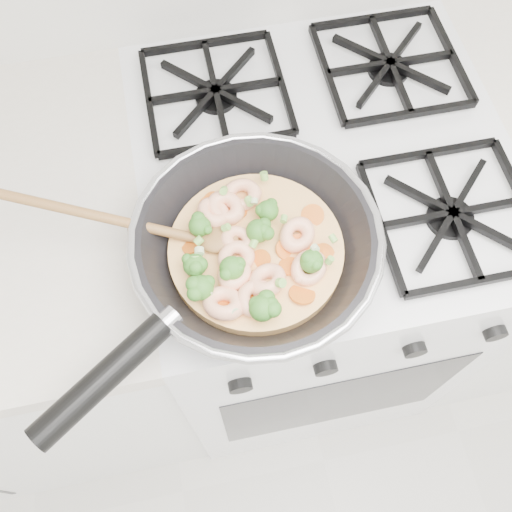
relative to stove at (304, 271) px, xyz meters
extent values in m
cube|color=white|center=(0.00, 0.00, -0.01)|extent=(0.60, 0.60, 0.90)
cube|color=black|center=(0.00, -0.30, -0.01)|extent=(0.48, 0.00, 0.40)
cube|color=black|center=(0.00, 0.00, 0.45)|extent=(0.56, 0.56, 0.02)
torus|color=silver|center=(-0.15, -0.16, 0.52)|extent=(0.34, 0.34, 0.01)
cylinder|color=black|center=(-0.36, -0.31, 0.52)|extent=(0.18, 0.14, 0.03)
cylinder|color=#FDC06E|center=(-0.15, -0.16, 0.49)|extent=(0.24, 0.24, 0.02)
ellipsoid|color=olive|center=(-0.19, -0.15, 0.51)|extent=(0.06, 0.06, 0.02)
cylinder|color=olive|center=(-0.34, -0.10, 0.53)|extent=(0.27, 0.11, 0.08)
torus|color=#FDBF96|center=(-0.15, -0.09, 0.51)|extent=(0.06, 0.06, 0.03)
torus|color=#FDBF96|center=(-0.16, -0.24, 0.51)|extent=(0.08, 0.08, 0.03)
torus|color=#FDBF96|center=(-0.19, -0.11, 0.51)|extent=(0.07, 0.07, 0.03)
torus|color=#FDBF96|center=(-0.14, -0.22, 0.51)|extent=(0.08, 0.08, 0.03)
torus|color=#FDBF96|center=(-0.09, -0.16, 0.51)|extent=(0.08, 0.08, 0.03)
torus|color=#FDBF96|center=(-0.18, -0.10, 0.51)|extent=(0.08, 0.08, 0.03)
torus|color=#FDBF96|center=(-0.17, -0.15, 0.51)|extent=(0.06, 0.06, 0.02)
torus|color=#FDBF96|center=(-0.09, -0.21, 0.51)|extent=(0.08, 0.08, 0.03)
torus|color=#FDBF96|center=(-0.20, -0.24, 0.51)|extent=(0.08, 0.08, 0.03)
torus|color=#FDBF96|center=(-0.18, -0.18, 0.51)|extent=(0.08, 0.08, 0.03)
torus|color=#FDBF96|center=(-0.18, -0.20, 0.51)|extent=(0.07, 0.07, 0.02)
ellipsoid|color=#3F7D29|center=(-0.23, -0.18, 0.52)|extent=(0.04, 0.04, 0.03)
ellipsoid|color=#3F7D29|center=(-0.12, -0.12, 0.52)|extent=(0.04, 0.04, 0.03)
ellipsoid|color=#3F7D29|center=(-0.16, -0.26, 0.52)|extent=(0.04, 0.04, 0.03)
ellipsoid|color=#3F7D29|center=(-0.08, -0.21, 0.52)|extent=(0.04, 0.04, 0.03)
ellipsoid|color=#3F7D29|center=(-0.22, -0.13, 0.52)|extent=(0.04, 0.04, 0.03)
ellipsoid|color=#3F7D29|center=(-0.23, -0.22, 0.52)|extent=(0.04, 0.04, 0.03)
ellipsoid|color=#3F7D29|center=(-0.19, -0.20, 0.52)|extent=(0.04, 0.04, 0.03)
ellipsoid|color=#3F7D29|center=(-0.14, -0.15, 0.52)|extent=(0.04, 0.04, 0.03)
cylinder|color=orange|center=(-0.11, -0.20, 0.50)|extent=(0.03, 0.03, 0.01)
cylinder|color=orange|center=(-0.07, -0.20, 0.50)|extent=(0.04, 0.04, 0.00)
cylinder|color=orange|center=(-0.20, -0.09, 0.50)|extent=(0.04, 0.04, 0.01)
cylinder|color=orange|center=(-0.21, -0.24, 0.50)|extent=(0.03, 0.03, 0.01)
cylinder|color=orange|center=(-0.16, -0.11, 0.50)|extent=(0.03, 0.03, 0.01)
cylinder|color=orange|center=(-0.18, -0.22, 0.50)|extent=(0.03, 0.03, 0.01)
cylinder|color=orange|center=(-0.06, -0.13, 0.50)|extent=(0.05, 0.05, 0.00)
cylinder|color=orange|center=(-0.11, -0.18, 0.50)|extent=(0.04, 0.04, 0.01)
cylinder|color=orange|center=(-0.06, -0.19, 0.50)|extent=(0.04, 0.04, 0.01)
cylinder|color=orange|center=(-0.09, -0.17, 0.50)|extent=(0.04, 0.04, 0.00)
cylinder|color=orange|center=(-0.15, -0.19, 0.50)|extent=(0.04, 0.04, 0.01)
cylinder|color=orange|center=(-0.10, -0.24, 0.50)|extent=(0.04, 0.04, 0.01)
cylinder|color=orange|center=(-0.17, -0.23, 0.50)|extent=(0.05, 0.05, 0.01)
cylinder|color=orange|center=(-0.19, -0.08, 0.50)|extent=(0.04, 0.04, 0.01)
cylinder|color=orange|center=(-0.23, -0.15, 0.50)|extent=(0.04, 0.04, 0.00)
cylinder|color=#7BB94A|center=(-0.15, -0.17, 0.51)|extent=(0.01, 0.01, 0.01)
cylinder|color=#7BB94A|center=(-0.23, -0.18, 0.52)|extent=(0.01, 0.01, 0.01)
cylinder|color=#BBD194|center=(-0.14, -0.11, 0.52)|extent=(0.01, 0.01, 0.01)
cylinder|color=#7BB94A|center=(-0.12, -0.07, 0.52)|extent=(0.01, 0.01, 0.01)
cylinder|color=#7BB94A|center=(-0.05, -0.19, 0.53)|extent=(0.01, 0.01, 0.01)
cylinder|color=#BBD194|center=(-0.19, -0.26, 0.51)|extent=(0.01, 0.01, 0.01)
cylinder|color=#7BB94A|center=(-0.13, -0.23, 0.52)|extent=(0.01, 0.01, 0.01)
cylinder|color=#7BB94A|center=(-0.18, -0.14, 0.52)|extent=(0.01, 0.01, 0.01)
cylinder|color=#7BB94A|center=(-0.10, -0.14, 0.52)|extent=(0.01, 0.01, 0.01)
cylinder|color=#7BB94A|center=(-0.18, -0.09, 0.52)|extent=(0.01, 0.01, 0.01)
cylinder|color=#BBD194|center=(-0.22, -0.22, 0.52)|extent=(0.01, 0.01, 0.01)
cylinder|color=#BBD194|center=(-0.22, -0.17, 0.52)|extent=(0.01, 0.01, 0.01)
cylinder|color=#7BB94A|center=(-0.06, -0.21, 0.52)|extent=(0.01, 0.01, 0.01)
cylinder|color=#7BB94A|center=(-0.22, -0.15, 0.52)|extent=(0.01, 0.01, 0.01)
cylinder|color=#BBD194|center=(-0.08, -0.20, 0.53)|extent=(0.01, 0.01, 0.01)
cylinder|color=#7BB94A|center=(-0.14, -0.11, 0.52)|extent=(0.01, 0.01, 0.01)
camera|label=1|loc=(-0.22, -0.50, 1.17)|focal=39.65mm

